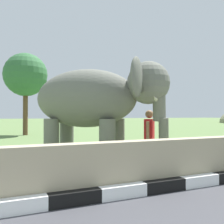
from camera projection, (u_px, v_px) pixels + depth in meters
barrier_parapet at (76, 171)px, 4.47m from camera, size 28.00×0.36×1.00m
elephant at (97, 100)px, 7.19m from camera, size 3.88×3.78×2.97m
person_handler at (149, 136)px, 7.07m from camera, size 0.49×0.53×1.66m
tree_distant at (26, 75)px, 18.78m from camera, size 3.25×3.25×6.19m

